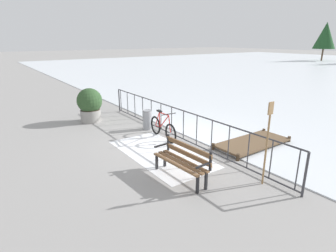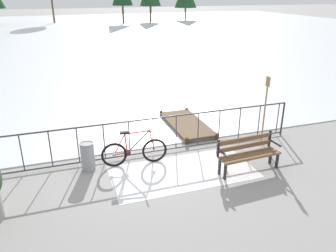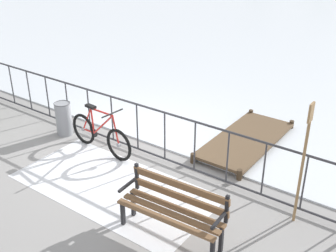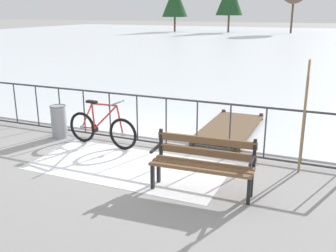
{
  "view_description": "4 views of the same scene",
  "coord_description": "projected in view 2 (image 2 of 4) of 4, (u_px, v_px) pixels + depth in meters",
  "views": [
    {
      "loc": [
        7.1,
        -5.4,
        3.27
      ],
      "look_at": [
        0.54,
        -0.77,
        0.73
      ],
      "focal_mm": 29.42,
      "sensor_mm": 36.0,
      "label": 1
    },
    {
      "loc": [
        -1.97,
        -8.02,
        4.24
      ],
      "look_at": [
        0.73,
        -0.1,
        0.82
      ],
      "focal_mm": 35.87,
      "sensor_mm": 36.0,
      "label": 2
    },
    {
      "loc": [
        5.13,
        -5.62,
        4.21
      ],
      "look_at": [
        1.21,
        -0.19,
        0.91
      ],
      "focal_mm": 45.04,
      "sensor_mm": 36.0,
      "label": 3
    },
    {
      "loc": [
        4.05,
        -7.01,
        2.76
      ],
      "look_at": [
        1.2,
        -0.37,
        0.6
      ],
      "focal_mm": 41.78,
      "sensor_mm": 36.0,
      "label": 4
    }
  ],
  "objects": [
    {
      "name": "frozen_pond",
      "position": [
        71.0,
        34.0,
        34.1
      ],
      "size": [
        80.0,
        56.0,
        0.03
      ],
      "primitive_type": "cube",
      "color": "silver",
      "rests_on": "ground"
    },
    {
      "name": "park_bench",
      "position": [
        248.0,
        151.0,
        8.33
      ],
      "size": [
        1.62,
        0.57,
        0.89
      ],
      "color": "brown",
      "rests_on": "ground"
    },
    {
      "name": "oar_upright",
      "position": [
        265.0,
        105.0,
        9.68
      ],
      "size": [
        0.04,
        0.16,
        1.98
      ],
      "color": "#937047",
      "rests_on": "ground"
    },
    {
      "name": "railing_fence",
      "position": [
        141.0,
        137.0,
        9.01
      ],
      "size": [
        9.06,
        0.06,
        1.07
      ],
      "color": "#38383D",
      "rests_on": "ground"
    },
    {
      "name": "bicycle_near_railing",
      "position": [
        134.0,
        151.0,
        8.64
      ],
      "size": [
        1.71,
        0.52,
        0.97
      ],
      "color": "black",
      "rests_on": "ground"
    },
    {
      "name": "snow_patch",
      "position": [
        183.0,
        172.0,
        8.39
      ],
      "size": [
        3.58,
        1.75,
        0.01
      ],
      "primitive_type": "cube",
      "color": "white",
      "rests_on": "ground"
    },
    {
      "name": "trash_bin",
      "position": [
        88.0,
        156.0,
        8.37
      ],
      "size": [
        0.35,
        0.35,
        0.73
      ],
      "color": "gray",
      "rests_on": "ground"
    },
    {
      "name": "ground_plane",
      "position": [
        142.0,
        156.0,
        9.22
      ],
      "size": [
        160.0,
        160.0,
        0.0
      ],
      "primitive_type": "plane",
      "color": "gray"
    },
    {
      "name": "wooden_dock",
      "position": [
        187.0,
        123.0,
        11.11
      ],
      "size": [
        1.1,
        2.6,
        0.2
      ],
      "color": "brown",
      "rests_on": "ground"
    }
  ]
}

